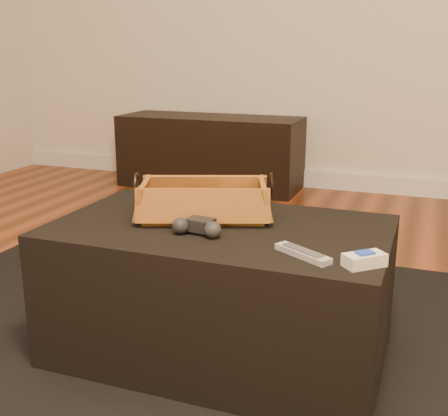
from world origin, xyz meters
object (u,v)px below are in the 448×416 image
(ottoman, at_px, (220,289))
(wicker_basket, at_px, (204,203))
(media_cabinet, at_px, (210,152))
(tv_remote, at_px, (197,212))
(cream_gadget, at_px, (364,260))
(game_controller, at_px, (198,227))
(silver_remote, at_px, (303,253))

(ottoman, bearing_deg, wicker_basket, 147.78)
(ottoman, bearing_deg, media_cabinet, 112.78)
(media_cabinet, xyz_separation_m, ottoman, (0.89, -2.12, -0.03))
(tv_remote, relative_size, wicker_basket, 0.48)
(tv_remote, bearing_deg, ottoman, -41.27)
(wicker_basket, bearing_deg, ottoman, -32.22)
(cream_gadget, bearing_deg, game_controller, 170.54)
(silver_remote, bearing_deg, media_cabinet, 117.26)
(tv_remote, relative_size, silver_remote, 1.34)
(ottoman, bearing_deg, game_controller, -102.59)
(media_cabinet, bearing_deg, game_controller, -68.79)
(wicker_basket, distance_m, silver_remote, 0.43)
(tv_remote, bearing_deg, media_cabinet, 84.71)
(wicker_basket, height_order, silver_remote, wicker_basket)
(wicker_basket, height_order, game_controller, wicker_basket)
(media_cabinet, height_order, game_controller, media_cabinet)
(ottoman, height_order, tv_remote, tv_remote)
(media_cabinet, distance_m, wicker_basket, 2.25)
(wicker_basket, distance_m, cream_gadget, 0.57)
(media_cabinet, height_order, tv_remote, media_cabinet)
(silver_remote, relative_size, cream_gadget, 1.48)
(media_cabinet, height_order, wicker_basket, wicker_basket)
(ottoman, distance_m, wicker_basket, 0.27)
(media_cabinet, relative_size, cream_gadget, 11.49)
(game_controller, xyz_separation_m, silver_remote, (0.32, -0.07, -0.02))
(wicker_basket, bearing_deg, game_controller, -73.42)
(media_cabinet, bearing_deg, silver_remote, -62.74)
(media_cabinet, height_order, silver_remote, media_cabinet)
(tv_remote, bearing_deg, cream_gadget, -47.97)
(game_controller, distance_m, cream_gadget, 0.48)
(ottoman, xyz_separation_m, game_controller, (-0.02, -0.11, 0.23))
(wicker_basket, relative_size, game_controller, 3.08)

